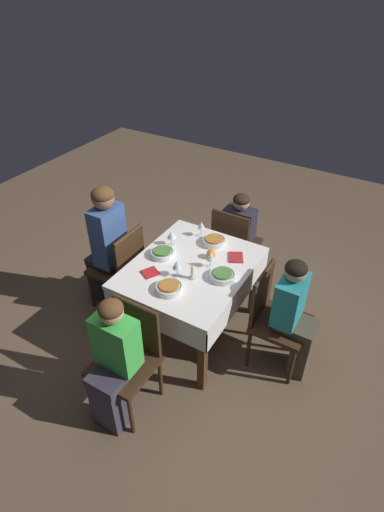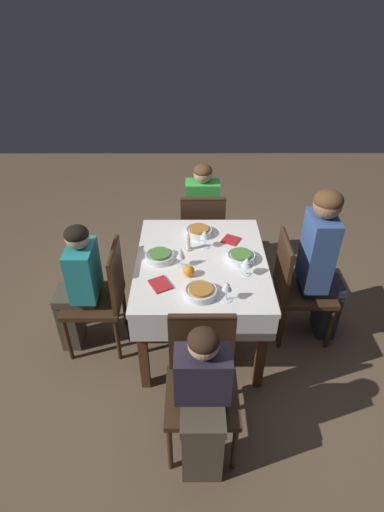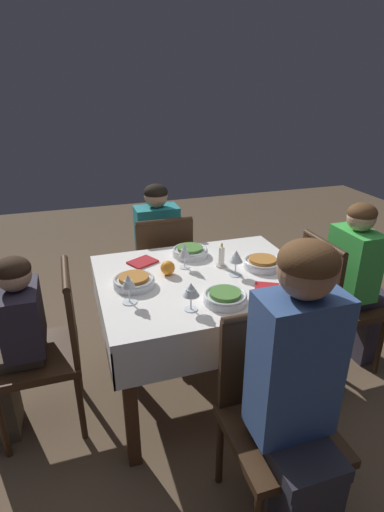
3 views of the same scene
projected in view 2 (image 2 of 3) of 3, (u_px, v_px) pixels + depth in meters
ground_plane at (200, 333)px, 3.23m from camera, size 8.00×8.00×0.00m
dining_table at (201, 271)px, 2.87m from camera, size 1.12×0.92×0.74m
chair_north at (297, 284)px, 2.99m from camera, size 0.41×0.42×0.87m
chair_west at (202, 230)px, 3.62m from camera, size 0.42×0.41×0.87m
chair_south at (102, 294)px, 2.90m from camera, size 0.41×0.42×0.87m
chair_east at (202, 379)px, 2.28m from camera, size 0.42×0.41×0.87m
person_adult_denim at (322, 260)px, 2.86m from camera, size 0.30×0.34×1.25m
person_child_green at (202, 212)px, 3.70m from camera, size 0.33×0.30×1.07m
person_child_teal at (78, 284)px, 2.84m from camera, size 0.30×0.33×1.05m
person_child_dark at (203, 399)px, 2.12m from camera, size 0.33×0.30×0.97m
bowl_north at (241, 256)px, 2.80m from camera, size 0.21×0.21×0.06m
wine_glass_north at (247, 263)px, 2.61m from camera, size 0.08×0.08×0.14m
bowl_west at (199, 231)px, 3.07m from camera, size 0.21×0.21×0.06m
wine_glass_west at (205, 235)px, 2.88m from camera, size 0.07×0.07×0.14m
bowl_south at (160, 256)px, 2.80m from camera, size 0.21×0.21×0.06m
wine_glass_south at (181, 254)px, 2.69m from camera, size 0.06×0.06×0.15m
bowl_east at (201, 291)px, 2.48m from camera, size 0.21×0.21×0.06m
wine_glass_east at (227, 287)px, 2.40m from camera, size 0.07×0.07×0.14m
candle_centerpiece at (188, 244)px, 2.88m from camera, size 0.06×0.06×0.14m
orange_fruit at (189, 271)px, 2.64m from camera, size 0.08×0.08×0.08m
napkin_red_folded at (231, 240)px, 3.01m from camera, size 0.16×0.16×0.01m
napkin_spare_side at (160, 284)px, 2.57m from camera, size 0.18×0.17×0.01m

